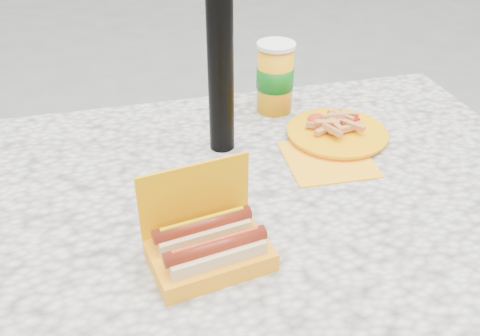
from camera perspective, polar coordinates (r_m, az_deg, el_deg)
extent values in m
cube|color=beige|center=(0.99, 0.17, -3.58)|extent=(1.20, 0.80, 0.05)
cylinder|color=black|center=(1.47, -22.64, -11.11)|extent=(0.07, 0.07, 0.70)
cylinder|color=black|center=(1.60, 15.02, -5.30)|extent=(0.07, 0.07, 0.70)
cube|color=#EA9600|center=(0.82, -3.22, -9.29)|extent=(0.19, 0.14, 0.03)
cube|color=#EA9600|center=(0.81, -4.83, -3.01)|extent=(0.17, 0.04, 0.11)
cube|color=#D5AE83|center=(0.79, -2.55, -9.52)|extent=(0.15, 0.06, 0.04)
cylinder|color=maroon|center=(0.77, -2.60, -8.32)|extent=(0.16, 0.05, 0.02)
cylinder|color=#B82F15|center=(0.77, -2.62, -7.72)|extent=(0.13, 0.03, 0.01)
cube|color=#D5AE83|center=(0.83, -3.93, -7.22)|extent=(0.15, 0.06, 0.04)
cylinder|color=maroon|center=(0.81, -3.99, -6.04)|extent=(0.16, 0.05, 0.02)
cylinder|color=#C49D03|center=(0.80, -4.02, -5.45)|extent=(0.13, 0.03, 0.01)
cube|color=#FFA515|center=(1.07, 9.37, 0.95)|extent=(0.17, 0.17, 0.00)
cylinder|color=#EA9600|center=(1.15, 10.30, 3.67)|extent=(0.20, 0.20, 0.01)
cylinder|color=#EA9600|center=(1.15, 10.32, 3.83)|extent=(0.21, 0.21, 0.01)
cube|color=#DA9152|center=(1.13, 10.21, 4.47)|extent=(0.02, 0.05, 0.01)
cube|color=#DA9152|center=(1.18, 9.93, 5.65)|extent=(0.05, 0.04, 0.01)
cube|color=#DA9152|center=(1.16, 11.00, 4.54)|extent=(0.05, 0.03, 0.01)
cube|color=#DA9152|center=(1.14, 8.32, 4.50)|extent=(0.05, 0.03, 0.01)
cube|color=#DA9152|center=(1.15, 9.93, 4.49)|extent=(0.03, 0.05, 0.01)
cube|color=#DA9152|center=(1.13, 9.03, 4.04)|extent=(0.05, 0.03, 0.01)
cube|color=#DA9152|center=(1.16, 9.88, 5.38)|extent=(0.05, 0.02, 0.01)
cube|color=#DA9152|center=(1.18, 10.07, 5.31)|extent=(0.01, 0.05, 0.01)
cube|color=#DA9152|center=(1.17, 10.14, 5.38)|extent=(0.02, 0.05, 0.01)
cube|color=#DA9152|center=(1.15, 9.48, 4.38)|extent=(0.05, 0.03, 0.01)
cube|color=#DA9152|center=(1.14, 11.56, 4.20)|extent=(0.05, 0.02, 0.01)
cube|color=#DA9152|center=(1.17, 10.91, 5.44)|extent=(0.04, 0.05, 0.01)
cube|color=#DA9152|center=(1.16, 9.99, 5.20)|extent=(0.05, 0.04, 0.01)
cube|color=#DA9152|center=(1.15, 10.26, 4.29)|extent=(0.05, 0.04, 0.01)
cube|color=#DA9152|center=(1.14, 9.26, 4.77)|extent=(0.05, 0.02, 0.01)
cube|color=#DA9152|center=(1.14, 12.03, 4.46)|extent=(0.04, 0.05, 0.01)
cube|color=#DA9152|center=(1.12, 9.83, 4.00)|extent=(0.03, 0.05, 0.01)
cube|color=#DA9152|center=(1.15, 10.27, 4.40)|extent=(0.05, 0.04, 0.01)
cube|color=#DA9152|center=(1.18, 11.30, 5.63)|extent=(0.05, 0.03, 0.01)
ellipsoid|color=#B82F15|center=(1.18, 8.34, 5.23)|extent=(0.04, 0.04, 0.01)
cube|color=#B7020D|center=(1.15, 10.81, 4.77)|extent=(0.09, 0.03, 0.00)
cylinder|color=#FFA40C|center=(1.22, 3.75, 9.41)|extent=(0.08, 0.08, 0.15)
cylinder|color=#0D6113|center=(1.22, 3.76, 9.60)|extent=(0.08, 0.08, 0.05)
cylinder|color=white|center=(1.19, 3.89, 12.95)|extent=(0.09, 0.09, 0.01)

